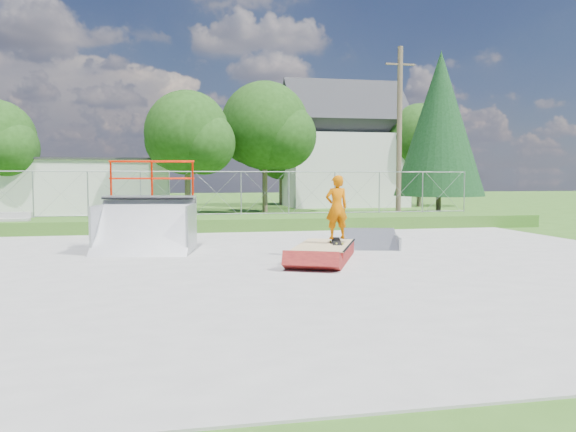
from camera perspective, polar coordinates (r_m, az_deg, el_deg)
The scene contains 18 objects.
ground at distance 12.93m, azimuth 0.62°, elevation -5.21°, with size 120.00×120.00×0.00m, color #325C1A.
concrete_pad at distance 12.93m, azimuth 0.62°, elevation -5.12°, with size 20.00×16.00×0.04m, color gray.
grass_berm at distance 22.22m, azimuth -4.48°, elevation -0.71°, with size 24.00×3.00×0.50m, color #325C1A.
grind_box at distance 14.05m, azimuth 3.72°, elevation -3.68°, with size 2.19×2.89×0.39m.
quarter_pipe at distance 15.62m, azimuth -14.37°, elevation 0.92°, with size 2.53×2.14×2.53m, color #A0A4A8, non-canonical shape.
flat_bank_ramp at distance 16.40m, azimuth 8.36°, elevation -2.45°, with size 1.56×1.66×0.48m, color #A0A4A8, non-canonical shape.
skateboard at distance 14.23m, azimuth 4.94°, elevation -2.62°, with size 0.22×0.80×0.02m, color black.
skater at distance 14.16m, azimuth 4.96°, elevation 0.60°, with size 0.58×0.38×1.60m, color #C15B00.
concrete_stairs at distance 22.04m, azimuth -26.72°, elevation -0.77°, with size 1.50×1.60×0.80m, color gray, non-canonical shape.
chain_link_fence at distance 23.15m, azimuth -4.79°, elevation 2.33°, with size 20.00×0.06×1.80m, color gray, non-canonical shape.
utility_building_flat at distance 34.90m, azimuth -20.21°, elevation 2.82°, with size 10.00×6.00×3.00m, color silver.
gable_house at distance 40.25m, azimuth 5.50°, elevation 6.50°, with size 8.40×6.08×8.94m.
utility_pole at distance 26.58m, azimuth 11.23°, elevation 8.09°, with size 0.24×0.24×8.00m, color brown.
tree_left_near at distance 30.41m, azimuth -9.74°, elevation 8.04°, with size 4.76×4.48×6.65m.
tree_center at distance 32.87m, azimuth -1.83°, elevation 8.84°, with size 5.44×5.12×7.60m.
tree_right_far at distance 40.13m, azimuth 13.70°, elevation 7.42°, with size 5.10×4.80×7.12m.
tree_back_mid at distance 41.13m, azimuth -0.34°, elevation 6.18°, with size 4.08×3.84×5.70m.
conifer_tree at distance 33.06m, azimuth 15.18°, elevation 9.03°, with size 5.04×5.04×9.10m.
Camera 1 is at (-2.65, -12.48, 2.07)m, focal length 35.00 mm.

